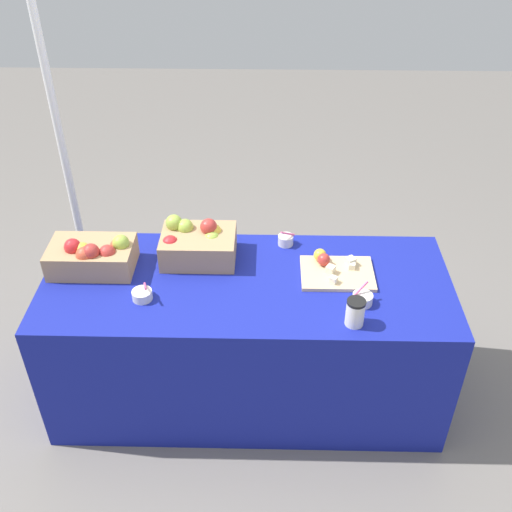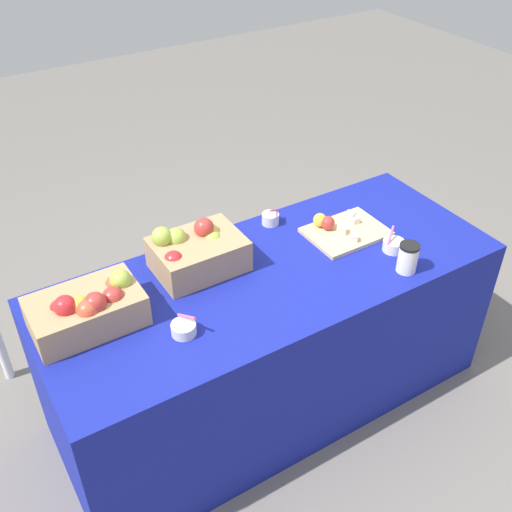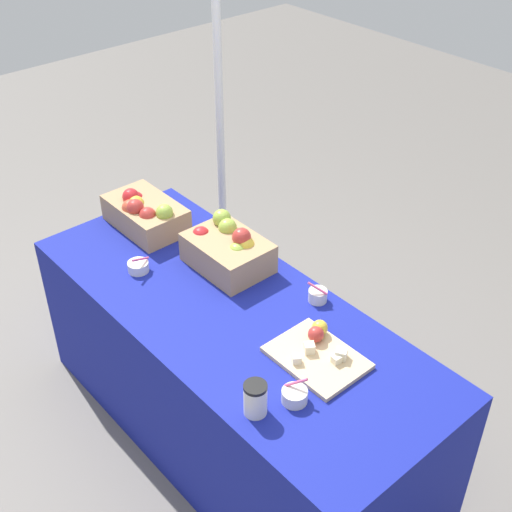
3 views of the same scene
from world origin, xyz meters
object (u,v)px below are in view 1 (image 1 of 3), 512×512
object	(u,v)px
sample_bowl_near	(362,299)
sample_bowl_far	(142,295)
sample_bowl_mid	(286,240)
apple_crate_middle	(198,243)
cutting_board_front	(334,269)
tent_pole	(65,161)
apple_crate_left	(93,255)
coffee_cup	(355,312)

from	to	relation	value
sample_bowl_near	sample_bowl_far	size ratio (longest dim) A/B	1.02
sample_bowl_near	sample_bowl_far	bearing A→B (deg)	179.49
sample_bowl_near	sample_bowl_mid	world-z (taller)	same
apple_crate_middle	sample_bowl_mid	world-z (taller)	apple_crate_middle
cutting_board_front	tent_pole	bearing A→B (deg)	154.15
cutting_board_front	sample_bowl_mid	xyz separation A→B (m)	(-0.22, 0.23, 0.01)
sample_bowl_near	sample_bowl_far	distance (m)	0.97
apple_crate_middle	sample_bowl_far	distance (m)	0.39
tent_pole	apple_crate_left	bearing A→B (deg)	-66.53
cutting_board_front	sample_bowl_far	xyz separation A→B (m)	(-0.87, -0.21, 0.00)
coffee_cup	cutting_board_front	bearing A→B (deg)	98.94
coffee_cup	apple_crate_left	bearing A→B (deg)	163.25
apple_crate_left	tent_pole	distance (m)	0.76
sample_bowl_near	apple_crate_left	bearing A→B (deg)	169.70
apple_crate_middle	sample_bowl_far	bearing A→B (deg)	-124.47
sample_bowl_near	cutting_board_front	bearing A→B (deg)	115.92
apple_crate_left	tent_pole	size ratio (longest dim) A/B	0.21
cutting_board_front	tent_pole	xyz separation A→B (m)	(-1.43, 0.69, 0.19)
apple_crate_middle	sample_bowl_mid	distance (m)	0.44
cutting_board_front	sample_bowl_far	world-z (taller)	sample_bowl_far
apple_crate_left	tent_pole	xyz separation A→B (m)	(-0.30, 0.68, 0.13)
cutting_board_front	coffee_cup	world-z (taller)	coffee_cup
apple_crate_middle	sample_bowl_mid	xyz separation A→B (m)	(0.43, 0.12, -0.05)
apple_crate_left	sample_bowl_far	distance (m)	0.35
sample_bowl_mid	sample_bowl_far	size ratio (longest dim) A/B	1.01
apple_crate_middle	sample_bowl_near	xyz separation A→B (m)	(0.76, -0.33, -0.06)
cutting_board_front	coffee_cup	size ratio (longest dim) A/B	2.70
sample_bowl_mid	tent_pole	world-z (taller)	tent_pole
coffee_cup	tent_pole	distance (m)	1.82
apple_crate_left	apple_crate_middle	xyz separation A→B (m)	(0.48, 0.10, 0.00)
cutting_board_front	tent_pole	distance (m)	1.60
apple_crate_middle	coffee_cup	size ratio (longest dim) A/B	2.81
sample_bowl_mid	coffee_cup	bearing A→B (deg)	-64.11
sample_bowl_near	sample_bowl_far	xyz separation A→B (m)	(-0.97, 0.01, -0.00)
sample_bowl_far	tent_pole	bearing A→B (deg)	121.99
sample_bowl_near	coffee_cup	distance (m)	0.15
cutting_board_front	coffee_cup	xyz separation A→B (m)	(0.05, -0.35, 0.04)
apple_crate_middle	sample_bowl_far	size ratio (longest dim) A/B	3.63
apple_crate_middle	cutting_board_front	size ratio (longest dim) A/B	1.04
cutting_board_front	sample_bowl_near	distance (m)	0.24
sample_bowl_near	tent_pole	bearing A→B (deg)	149.38
sample_bowl_far	apple_crate_middle	bearing A→B (deg)	55.53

